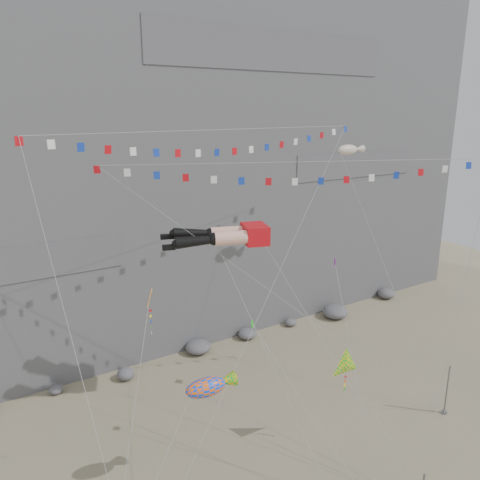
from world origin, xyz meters
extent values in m
plane|color=gray|center=(0.00, 0.00, 0.00)|extent=(120.00, 120.00, 0.00)
cube|color=slate|center=(0.00, 32.00, 25.00)|extent=(80.00, 28.00, 50.00)
cylinder|color=slate|center=(12.81, -2.72, 2.20)|extent=(0.12, 0.12, 4.39)
cube|color=red|center=(-0.28, 6.10, 15.17)|extent=(2.37, 2.80, 1.41)
cylinder|color=#EAA791|center=(-2.46, 6.04, 15.17)|extent=(2.59, 1.71, 1.04)
sphere|color=black|center=(-3.60, 6.40, 15.17)|extent=(0.95, 0.95, 0.95)
cone|color=black|center=(-4.94, 6.83, 15.09)|extent=(2.98, 1.68, 0.97)
cube|color=black|center=(-6.75, 7.40, 14.77)|extent=(1.00, 0.67, 0.35)
cylinder|color=#EAA791|center=(-2.04, 7.39, 15.17)|extent=(2.59, 1.71, 1.04)
sphere|color=black|center=(-3.17, 7.75, 15.17)|extent=(0.95, 0.95, 0.95)
cone|color=black|center=(-4.52, 8.17, 15.30)|extent=(2.99, 1.69, 1.04)
cube|color=black|center=(-6.33, 8.74, 15.20)|extent=(1.00, 0.67, 0.35)
cylinder|color=gray|center=(1.48, -0.93, 7.61)|extent=(0.03, 0.03, 20.93)
cylinder|color=gray|center=(-7.47, 2.80, 11.41)|extent=(0.03, 0.03, 29.02)
cylinder|color=gray|center=(8.08, 1.36, 10.26)|extent=(0.03, 0.03, 23.32)
cube|color=slate|center=(12.48, -2.17, 0.05)|extent=(0.16, 0.16, 0.10)
cylinder|color=gray|center=(-12.82, -0.62, 6.77)|extent=(0.03, 0.03, 15.47)
cylinder|color=gray|center=(3.12, -4.88, 3.41)|extent=(0.03, 0.03, 9.99)
cylinder|color=gray|center=(12.29, 3.38, 10.36)|extent=(0.03, 0.03, 24.28)
cube|color=slate|center=(12.23, -3.02, 0.05)|extent=(0.16, 0.16, 0.10)
cylinder|color=gray|center=(-2.28, 0.88, 7.42)|extent=(0.03, 0.03, 19.22)
cylinder|color=gray|center=(3.95, -0.70, 6.35)|extent=(0.03, 0.03, 15.64)
cylinder|color=gray|center=(-1.37, -2.26, 5.09)|extent=(0.03, 0.03, 13.64)
camera|label=1|loc=(-19.12, -22.43, 24.07)|focal=35.00mm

